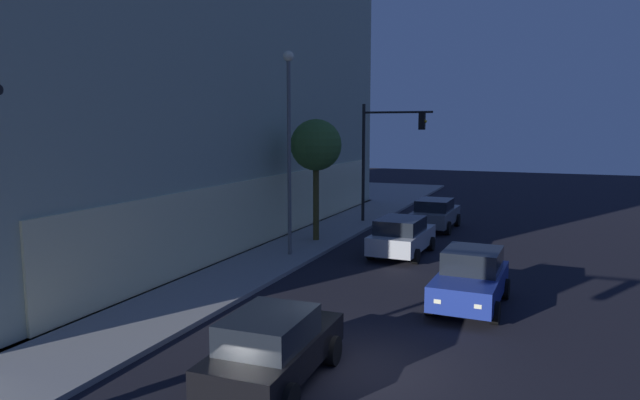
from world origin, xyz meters
The scene contains 9 objects.
ground_plane centered at (0.00, 0.00, 0.00)m, with size 120.00×120.00×0.00m, color black.
modern_building centered at (12.14, 20.55, 9.68)m, with size 31.37×24.72×19.49m.
traffic_light_far_corner centered at (18.78, 4.88, 4.51)m, with size 0.34×4.00×6.62m.
street_lamp_sidewalk centered at (9.43, 6.28, 5.41)m, with size 0.44×0.44×8.44m.
sidewalk_tree centered at (12.68, 6.43, 4.62)m, with size 2.42×2.42×5.73m.
car_black centered at (-1.41, 1.54, 0.84)m, with size 4.24×2.08×1.63m.
car_blue centered at (5.67, -1.69, 0.87)m, with size 4.26×2.18×1.76m.
car_silver centered at (11.64, 1.99, 0.86)m, with size 4.42×2.27×1.66m.
car_grey centered at (18.35, 1.82, 0.86)m, with size 4.44×2.19×1.67m.
Camera 1 is at (-11.80, -3.80, 5.56)m, focal length 31.70 mm.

